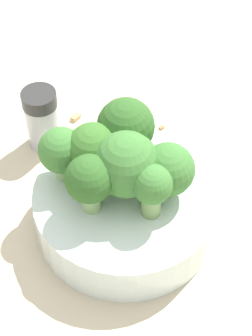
{
  "coord_description": "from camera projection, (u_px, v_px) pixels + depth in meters",
  "views": [
    {
      "loc": [
        -0.26,
        0.14,
        0.43
      ],
      "look_at": [
        0.0,
        0.0,
        0.08
      ],
      "focal_mm": 60.0,
      "sensor_mm": 36.0,
      "label": 1
    }
  ],
  "objects": [
    {
      "name": "ground_plane",
      "position": [
        126.0,
        223.0,
        0.52
      ],
      "size": [
        3.0,
        3.0,
        0.0
      ],
      "primitive_type": "plane",
      "color": "beige"
    },
    {
      "name": "bowl",
      "position": [
        126.0,
        208.0,
        0.51
      ],
      "size": [
        0.16,
        0.16,
        0.05
      ],
      "primitive_type": "cylinder",
      "color": "silver",
      "rests_on": "ground_plane"
    },
    {
      "name": "broccoli_floret_0",
      "position": [
        62.0,
        152.0,
        0.48
      ],
      "size": [
        0.04,
        0.04,
        0.05
      ],
      "color": "#8EB770",
      "rests_on": "bowl"
    },
    {
      "name": "broccoli_floret_1",
      "position": [
        168.0,
        170.0,
        0.47
      ],
      "size": [
        0.05,
        0.05,
        0.05
      ],
      "color": "#8EB770",
      "rests_on": "bowl"
    },
    {
      "name": "broccoli_floret_2",
      "position": [
        127.0,
        161.0,
        0.46
      ],
      "size": [
        0.06,
        0.06,
        0.07
      ],
      "color": "#84AD66",
      "rests_on": "bowl"
    },
    {
      "name": "broccoli_floret_3",
      "position": [
        93.0,
        151.0,
        0.47
      ],
      "size": [
        0.05,
        0.05,
        0.06
      ],
      "color": "#7A9E5B",
      "rests_on": "bowl"
    },
    {
      "name": "broccoli_floret_4",
      "position": [
        126.0,
        128.0,
        0.49
      ],
      "size": [
        0.05,
        0.05,
        0.07
      ],
      "color": "#7A9E5B",
      "rests_on": "bowl"
    },
    {
      "name": "broccoli_floret_5",
      "position": [
        88.0,
        179.0,
        0.45
      ],
      "size": [
        0.04,
        0.04,
        0.06
      ],
      "color": "#8EB770",
      "rests_on": "bowl"
    },
    {
      "name": "broccoli_floret_6",
      "position": [
        152.0,
        188.0,
        0.45
      ],
      "size": [
        0.03,
        0.03,
        0.05
      ],
      "color": "#7A9E5B",
      "rests_on": "bowl"
    },
    {
      "name": "pepper_shaker",
      "position": [
        42.0,
        118.0,
        0.56
      ],
      "size": [
        0.03,
        0.03,
        0.07
      ],
      "color": "#B2B7BC",
      "rests_on": "ground_plane"
    },
    {
      "name": "almond_crumb_0",
      "position": [
        162.0,
        127.0,
        0.6
      ],
      "size": [
        0.0,
        0.01,
        0.01
      ],
      "primitive_type": "cube",
      "rotation": [
        0.0,
        0.0,
        4.93
      ],
      "color": "olive",
      "rests_on": "ground_plane"
    },
    {
      "name": "almond_crumb_1",
      "position": [
        75.0,
        116.0,
        0.61
      ],
      "size": [
        0.01,
        0.01,
        0.01
      ],
      "primitive_type": "cube",
      "rotation": [
        0.0,
        0.0,
        2.02
      ],
      "color": "tan",
      "rests_on": "ground_plane"
    }
  ]
}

